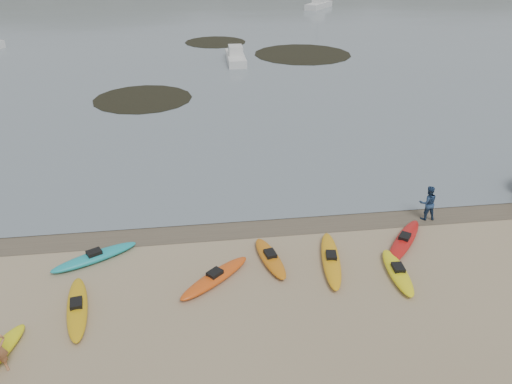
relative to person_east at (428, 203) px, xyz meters
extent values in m
plane|color=tan|center=(-7.71, 0.80, -0.83)|extent=(600.00, 600.00, 0.00)
plane|color=brown|center=(-7.71, 0.50, -0.82)|extent=(60.00, 60.00, 0.00)
ellipsoid|color=orange|center=(-5.20, -2.80, -0.66)|extent=(1.35, 3.97, 0.34)
ellipsoid|color=teal|center=(-14.49, -1.37, -0.66)|extent=(3.42, 2.27, 0.34)
ellipsoid|color=orange|center=(-7.57, -2.37, -0.66)|extent=(1.25, 3.02, 0.34)
ellipsoid|color=#E05013|center=(-9.82, -3.34, -0.66)|extent=(3.04, 2.83, 0.34)
ellipsoid|color=red|center=(-1.80, -1.88, -0.66)|extent=(2.90, 3.41, 0.34)
ellipsoid|color=yellow|center=(-2.90, -3.92, -0.66)|extent=(0.85, 3.03, 0.34)
ellipsoid|color=gold|center=(-14.63, -4.42, -0.66)|extent=(1.25, 3.56, 0.34)
imported|color=navy|center=(0.00, 0.00, 0.00)|extent=(0.84, 0.68, 1.65)
cylinder|color=black|center=(-14.05, 20.40, -0.80)|extent=(7.67, 7.67, 0.04)
cylinder|color=black|center=(1.82, 34.52, -0.80)|extent=(10.32, 10.32, 0.04)
cylinder|color=black|center=(-7.02, 42.27, -0.80)|extent=(7.19, 7.19, 0.04)
cube|color=silver|center=(-5.61, 31.92, -0.40)|extent=(1.82, 6.14, 0.86)
cube|color=silver|center=(12.38, 69.81, -0.31)|extent=(6.07, 7.19, 1.04)
ellipsoid|color=#384235|center=(-52.71, 195.80, -18.83)|extent=(220.00, 120.00, 80.00)
ellipsoid|color=#384235|center=(27.29, 190.80, -16.13)|extent=(200.00, 110.00, 68.00)
ellipsoid|color=#384235|center=(112.29, 200.80, -17.93)|extent=(230.00, 130.00, 76.00)
camera|label=1|loc=(-10.29, -18.47, 10.84)|focal=35.00mm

